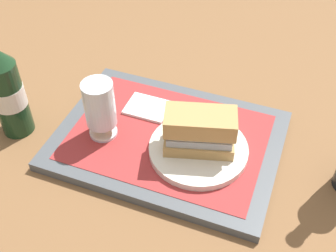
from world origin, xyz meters
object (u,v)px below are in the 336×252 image
Objects in this scene: plate at (198,149)px; beer_bottle at (7,90)px; sandwich at (198,131)px; beer_glass at (100,106)px.

beer_bottle is (0.38, 0.05, 0.08)m from plate.
beer_bottle is (0.37, 0.05, 0.03)m from sandwich.
beer_bottle reaches higher than beer_glass.
plate is at bearing -174.42° from beer_glass.
sandwich is at bearing -174.60° from beer_glass.
plate is 1.33× the size of sandwich.
plate is 0.39m from beer_bottle.
sandwich reaches higher than plate.
beer_glass reaches higher than plate.
beer_bottle reaches higher than sandwich.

